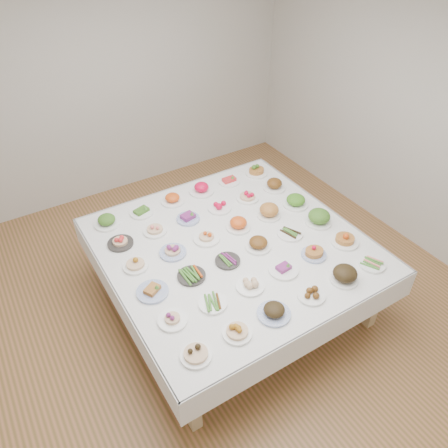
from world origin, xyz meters
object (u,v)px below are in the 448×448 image
display_table (233,249)px  dish_0 (196,351)px  dish_18 (135,262)px  dish_35 (257,168)px

display_table → dish_0: dish_0 is taller
display_table → dish_0: 1.24m
dish_0 → dish_18: (-0.00, 1.06, -0.01)m
display_table → dish_18: (-0.87, 0.18, 0.12)m
dish_0 → dish_18: dish_0 is taller
dish_18 → dish_35: size_ratio=0.89×
display_table → dish_18: bearing=168.3°
display_table → dish_35: 1.25m
dish_0 → dish_35: size_ratio=0.96×
display_table → dish_0: (-0.87, -0.88, 0.12)m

